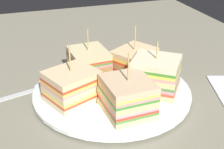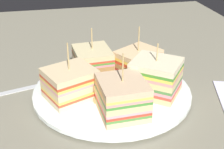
% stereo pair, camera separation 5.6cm
% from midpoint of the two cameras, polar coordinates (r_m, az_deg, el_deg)
% --- Properties ---
extents(ground_plane, '(1.21, 0.90, 0.02)m').
position_cam_midpoint_polar(ground_plane, '(0.58, 2.75, -4.57)').
color(ground_plane, gray).
extents(plate, '(0.28, 0.28, 0.01)m').
position_cam_midpoint_polar(plate, '(0.57, 2.78, -3.17)').
color(plate, white).
rests_on(plate, ground_plane).
extents(sandwich_wedge_0, '(0.08, 0.07, 0.09)m').
position_cam_midpoint_polar(sandwich_wedge_0, '(0.62, -0.94, 2.32)').
color(sandwich_wedge_0, beige).
rests_on(sandwich_wedge_0, plate).
extents(sandwich_wedge_1, '(0.09, 0.10, 0.10)m').
position_cam_midpoint_polar(sandwich_wedge_1, '(0.53, -4.58, -1.76)').
color(sandwich_wedge_1, beige).
rests_on(sandwich_wedge_1, plate).
extents(sandwich_wedge_2, '(0.08, 0.07, 0.10)m').
position_cam_midpoint_polar(sandwich_wedge_2, '(0.49, 4.75, -4.24)').
color(sandwich_wedge_2, '#D6B281').
rests_on(sandwich_wedge_2, plate).
extents(sandwich_wedge_3, '(0.10, 0.10, 0.09)m').
position_cam_midpoint_polar(sandwich_wedge_3, '(0.55, 10.68, -0.53)').
color(sandwich_wedge_3, '#E0B47A').
rests_on(sandwich_wedge_3, plate).
extents(sandwich_wedge_4, '(0.09, 0.10, 0.10)m').
position_cam_midpoint_polar(sandwich_wedge_4, '(0.61, 7.24, 2.01)').
color(sandwich_wedge_4, beige).
rests_on(sandwich_wedge_4, plate).
extents(chip_pile, '(0.07, 0.07, 0.02)m').
position_cam_midpoint_polar(chip_pile, '(0.58, 1.84, -1.41)').
color(chip_pile, '#EBC87F').
rests_on(chip_pile, plate).
extents(salad_garnish, '(0.08, 0.06, 0.02)m').
position_cam_midpoint_polar(salad_garnish, '(0.59, -6.55, -0.98)').
color(salad_garnish, '#5CB144').
rests_on(salad_garnish, plate).
extents(spoon, '(0.06, 0.16, 0.01)m').
position_cam_midpoint_polar(spoon, '(0.61, -11.04, -1.85)').
color(spoon, silver).
rests_on(spoon, ground_plane).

